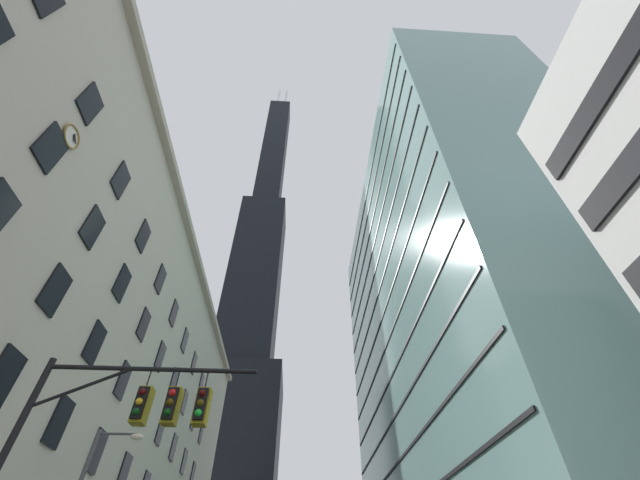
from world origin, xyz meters
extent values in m
cube|color=beige|center=(-17.32, 24.28, 14.52)|extent=(12.65, 60.55, 29.05)
cube|color=#B2A893|center=(-10.75, 24.28, 28.35)|extent=(0.70, 60.55, 0.60)
cube|color=black|center=(-10.95, 8.00, 8.20)|extent=(0.14, 1.40, 2.20)
cube|color=black|center=(-10.95, 13.00, 8.20)|extent=(0.14, 1.40, 2.20)
cube|color=black|center=(-10.95, 18.00, 8.20)|extent=(0.14, 1.40, 2.20)
cube|color=black|center=(-10.95, 23.00, 8.20)|extent=(0.14, 1.40, 2.20)
cube|color=black|center=(-10.95, 8.00, 12.40)|extent=(0.14, 1.40, 2.20)
cube|color=black|center=(-10.95, 13.00, 12.40)|extent=(0.14, 1.40, 2.20)
cube|color=black|center=(-10.95, 18.00, 12.40)|extent=(0.14, 1.40, 2.20)
cube|color=black|center=(-10.95, 23.00, 12.40)|extent=(0.14, 1.40, 2.20)
cube|color=black|center=(-10.95, 28.00, 12.40)|extent=(0.14, 1.40, 2.20)
cube|color=black|center=(-10.95, 33.00, 12.40)|extent=(0.14, 1.40, 2.20)
cube|color=black|center=(-10.95, 38.00, 12.40)|extent=(0.14, 1.40, 2.20)
cube|color=black|center=(-10.95, 43.00, 12.40)|extent=(0.14, 1.40, 2.20)
cube|color=black|center=(-10.95, 3.00, 16.60)|extent=(0.14, 1.40, 2.20)
cube|color=black|center=(-10.95, 8.00, 16.60)|extent=(0.14, 1.40, 2.20)
cube|color=black|center=(-10.95, 13.00, 16.60)|extent=(0.14, 1.40, 2.20)
cube|color=black|center=(-10.95, 18.00, 16.60)|extent=(0.14, 1.40, 2.20)
cube|color=black|center=(-10.95, 23.00, 16.60)|extent=(0.14, 1.40, 2.20)
cube|color=black|center=(-10.95, 28.00, 16.60)|extent=(0.14, 1.40, 2.20)
cube|color=black|center=(-10.95, 33.00, 16.60)|extent=(0.14, 1.40, 2.20)
cube|color=black|center=(-10.95, 38.00, 16.60)|extent=(0.14, 1.40, 2.20)
cube|color=black|center=(-10.95, 43.00, 16.60)|extent=(0.14, 1.40, 2.20)
cube|color=black|center=(-10.95, 3.00, 20.80)|extent=(0.14, 1.40, 2.20)
cube|color=black|center=(-10.95, 8.00, 20.80)|extent=(0.14, 1.40, 2.20)
cube|color=black|center=(-10.95, 13.00, 20.80)|extent=(0.14, 1.40, 2.20)
cube|color=black|center=(-10.95, 18.00, 20.80)|extent=(0.14, 1.40, 2.20)
cube|color=black|center=(-10.95, 23.00, 20.80)|extent=(0.14, 1.40, 2.20)
cube|color=black|center=(-10.95, 28.00, 20.80)|extent=(0.14, 1.40, 2.20)
cube|color=black|center=(-10.95, 33.00, 20.80)|extent=(0.14, 1.40, 2.20)
cube|color=black|center=(-10.95, 38.00, 20.80)|extent=(0.14, 1.40, 2.20)
cube|color=black|center=(-10.95, 43.00, 20.80)|extent=(0.14, 1.40, 2.20)
torus|color=olive|center=(-10.88, 3.39, 18.17)|extent=(0.11, 1.24, 1.24)
cylinder|color=silver|center=(-10.92, 3.39, 18.17)|extent=(0.05, 1.07, 1.07)
cube|color=black|center=(-10.85, 3.51, 18.26)|extent=(0.03, 0.30, 0.25)
cube|color=black|center=(-10.85, 3.57, 18.31)|extent=(0.03, 0.41, 0.33)
cube|color=black|center=(-14.91, 92.67, 22.67)|extent=(22.63, 22.63, 45.34)
cube|color=black|center=(-14.91, 92.67, 78.32)|extent=(15.84, 15.84, 65.95)
cube|color=black|center=(-14.91, 92.67, 152.52)|extent=(10.18, 10.18, 82.44)
cylinder|color=silver|center=(-16.94, 92.67, 205.15)|extent=(1.20, 1.20, 22.82)
cylinder|color=silver|center=(-12.87, 92.67, 205.15)|extent=(1.20, 1.20, 22.82)
cube|color=black|center=(10.95, -2.85, 15.00)|extent=(0.16, 9.50, 1.10)
cube|color=gray|center=(19.35, 34.23, 28.22)|extent=(16.70, 50.74, 56.44)
cube|color=black|center=(10.96, 34.23, 12.00)|extent=(0.12, 49.74, 0.24)
cube|color=black|center=(10.96, 34.23, 16.00)|extent=(0.12, 49.74, 0.24)
cube|color=black|center=(10.96, 34.23, 20.00)|extent=(0.12, 49.74, 0.24)
cube|color=black|center=(10.96, 34.23, 24.00)|extent=(0.12, 49.74, 0.24)
cube|color=black|center=(10.96, 34.23, 28.00)|extent=(0.12, 49.74, 0.24)
cube|color=black|center=(10.96, 34.23, 32.00)|extent=(0.12, 49.74, 0.24)
cube|color=black|center=(10.96, 34.23, 36.00)|extent=(0.12, 49.74, 0.24)
cube|color=black|center=(10.96, 34.23, 40.00)|extent=(0.12, 49.74, 0.24)
cube|color=black|center=(10.96, 34.23, 44.00)|extent=(0.12, 49.74, 0.24)
cube|color=black|center=(10.96, 34.23, 48.00)|extent=(0.12, 49.74, 0.24)
cube|color=black|center=(10.96, 34.23, 52.00)|extent=(0.12, 49.74, 0.24)
cylinder|color=black|center=(-3.92, 4.53, 7.12)|extent=(6.37, 0.14, 0.14)
cylinder|color=black|center=(-5.83, 4.53, 6.52)|extent=(2.62, 0.10, 1.34)
cylinder|color=black|center=(-4.00, 4.53, 6.82)|extent=(0.04, 0.04, 0.60)
cube|color=black|center=(-4.00, 4.53, 6.07)|extent=(0.30, 0.30, 0.90)
cube|color=olive|center=(-4.00, 4.70, 6.07)|extent=(0.40, 0.40, 1.04)
sphere|color=#450808|center=(-4.00, 4.37, 6.35)|extent=(0.20, 0.20, 0.20)
sphere|color=yellow|center=(-4.00, 4.37, 6.07)|extent=(0.20, 0.20, 0.20)
sphere|color=#083D10|center=(-4.00, 4.37, 5.79)|extent=(0.20, 0.20, 0.20)
cylinder|color=black|center=(-3.13, 4.53, 6.82)|extent=(0.04, 0.04, 0.60)
cube|color=black|center=(-3.13, 4.53, 6.07)|extent=(0.30, 0.30, 0.90)
cube|color=olive|center=(-3.13, 4.70, 6.07)|extent=(0.40, 0.40, 1.04)
sphere|color=red|center=(-3.13, 4.37, 6.35)|extent=(0.20, 0.20, 0.20)
sphere|color=#4B3A08|center=(-3.13, 4.37, 6.07)|extent=(0.20, 0.20, 0.20)
sphere|color=#083D10|center=(-3.13, 4.37, 5.79)|extent=(0.20, 0.20, 0.20)
cylinder|color=black|center=(-2.25, 4.53, 6.82)|extent=(0.04, 0.04, 0.60)
cube|color=black|center=(-2.25, 4.53, 6.07)|extent=(0.30, 0.30, 0.90)
cube|color=olive|center=(-2.25, 4.70, 6.07)|extent=(0.40, 0.40, 1.04)
sphere|color=#450808|center=(-2.25, 4.37, 6.35)|extent=(0.20, 0.20, 0.20)
sphere|color=#4B3A08|center=(-2.25, 4.37, 6.07)|extent=(0.20, 0.20, 0.20)
sphere|color=green|center=(-2.25, 4.37, 5.79)|extent=(0.20, 0.20, 0.20)
cylinder|color=#47474C|center=(-6.94, 10.62, 7.01)|extent=(1.62, 0.10, 0.10)
ellipsoid|color=#EFE5C6|center=(-6.13, 10.62, 6.91)|extent=(0.56, 0.32, 0.24)
camera|label=1|loc=(0.57, -7.06, 1.89)|focal=21.22mm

